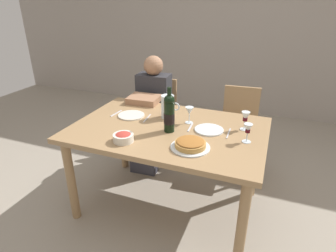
{
  "coord_description": "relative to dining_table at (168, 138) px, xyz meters",
  "views": [
    {
      "loc": [
        0.73,
        -1.89,
        1.7
      ],
      "look_at": [
        0.01,
        -0.05,
        0.79
      ],
      "focal_mm": 30.36,
      "sensor_mm": 36.0,
      "label": 1
    }
  ],
  "objects": [
    {
      "name": "back_wall",
      "position": [
        0.0,
        2.59,
        0.73
      ],
      "size": [
        8.0,
        0.1,
        2.8
      ],
      "primitive_type": "cube",
      "color": "#A3998E",
      "rests_on": "ground"
    },
    {
      "name": "water_pitcher",
      "position": [
        -0.08,
        0.19,
        0.18
      ],
      "size": [
        0.16,
        0.11,
        0.2
      ],
      "color": "silver",
      "rests_on": "dining_table"
    },
    {
      "name": "chair_right",
      "position": [
        0.44,
        0.87,
        -0.17
      ],
      "size": [
        0.43,
        0.43,
        0.87
      ],
      "rotation": [
        0.0,
        0.0,
        3.21
      ],
      "color": "#9E7A51",
      "rests_on": "ground"
    },
    {
      "name": "dinner_plate_right_setting",
      "position": [
        0.31,
        0.06,
        0.1
      ],
      "size": [
        0.22,
        0.22,
        0.01
      ],
      "primitive_type": "cylinder",
      "color": "silver",
      "rests_on": "dining_table"
    },
    {
      "name": "fork_left_setting",
      "position": [
        -0.53,
        0.11,
        0.09
      ],
      "size": [
        0.03,
        0.16,
        0.0
      ],
      "primitive_type": "cube",
      "rotation": [
        0.0,
        0.0,
        1.48
      ],
      "color": "silver",
      "rests_on": "dining_table"
    },
    {
      "name": "salad_bowl",
      "position": [
        -0.21,
        -0.33,
        0.13
      ],
      "size": [
        0.15,
        0.15,
        0.07
      ],
      "color": "silver",
      "rests_on": "dining_table"
    },
    {
      "name": "wine_glass_centre",
      "position": [
        0.56,
        0.18,
        0.19
      ],
      "size": [
        0.07,
        0.07,
        0.15
      ],
      "color": "silver",
      "rests_on": "dining_table"
    },
    {
      "name": "ground_plane",
      "position": [
        0.0,
        0.0,
        -0.67
      ],
      "size": [
        8.0,
        8.0,
        0.0
      ],
      "primitive_type": "plane",
      "color": "gray"
    },
    {
      "name": "chair_left",
      "position": [
        -0.45,
        0.86,
        -0.17
      ],
      "size": [
        0.42,
        0.42,
        0.87
      ],
      "rotation": [
        0.0,
        0.0,
        3.2
      ],
      "color": "#9E7A51",
      "rests_on": "ground"
    },
    {
      "name": "wine_glass_right_diner",
      "position": [
        0.6,
        -0.03,
        0.19
      ],
      "size": [
        0.06,
        0.06,
        0.14
      ],
      "color": "silver",
      "rests_on": "dining_table"
    },
    {
      "name": "dining_table",
      "position": [
        0.0,
        0.0,
        0.0
      ],
      "size": [
        1.5,
        1.0,
        0.76
      ],
      "color": "#9E7A51",
      "rests_on": "ground"
    },
    {
      "name": "wine_bottle",
      "position": [
        0.03,
        -0.06,
        0.24
      ],
      "size": [
        0.08,
        0.08,
        0.35
      ],
      "color": "black",
      "rests_on": "dining_table"
    },
    {
      "name": "wine_glass_left_diner",
      "position": [
        0.12,
        0.15,
        0.19
      ],
      "size": [
        0.07,
        0.07,
        0.14
      ],
      "color": "silver",
      "rests_on": "dining_table"
    },
    {
      "name": "baked_tart",
      "position": [
        0.26,
        -0.25,
        0.12
      ],
      "size": [
        0.27,
        0.27,
        0.06
      ],
      "color": "silver",
      "rests_on": "dining_table"
    },
    {
      "name": "diner_left",
      "position": [
        -0.44,
        0.63,
        -0.05
      ],
      "size": [
        0.35,
        0.52,
        1.16
      ],
      "rotation": [
        0.0,
        0.0,
        3.2
      ],
      "color": "#2D2D33",
      "rests_on": "ground"
    },
    {
      "name": "spoon_right_setting",
      "position": [
        0.16,
        0.06,
        0.09
      ],
      "size": [
        0.02,
        0.16,
        0.0
      ],
      "primitive_type": "cube",
      "rotation": [
        0.0,
        0.0,
        1.64
      ],
      "color": "silver",
      "rests_on": "dining_table"
    },
    {
      "name": "dinner_plate_left_setting",
      "position": [
        -0.38,
        0.11,
        0.1
      ],
      "size": [
        0.23,
        0.23,
        0.01
      ],
      "primitive_type": "cylinder",
      "color": "silver",
      "rests_on": "dining_table"
    },
    {
      "name": "knife_left_setting",
      "position": [
        -0.23,
        0.11,
        0.09
      ],
      "size": [
        0.03,
        0.18,
        0.0
      ],
      "primitive_type": "cube",
      "rotation": [
        0.0,
        0.0,
        1.67
      ],
      "color": "silver",
      "rests_on": "dining_table"
    },
    {
      "name": "knife_right_setting",
      "position": [
        0.46,
        0.06,
        0.09
      ],
      "size": [
        0.01,
        0.18,
        0.0
      ],
      "primitive_type": "cube",
      "rotation": [
        0.0,
        0.0,
        1.6
      ],
      "color": "silver",
      "rests_on": "dining_table"
    }
  ]
}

